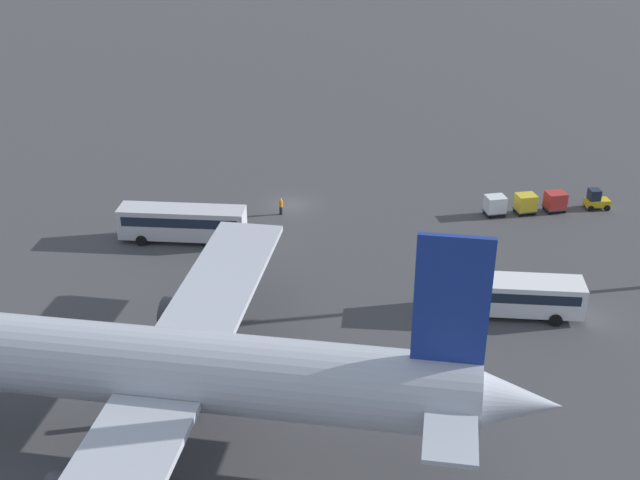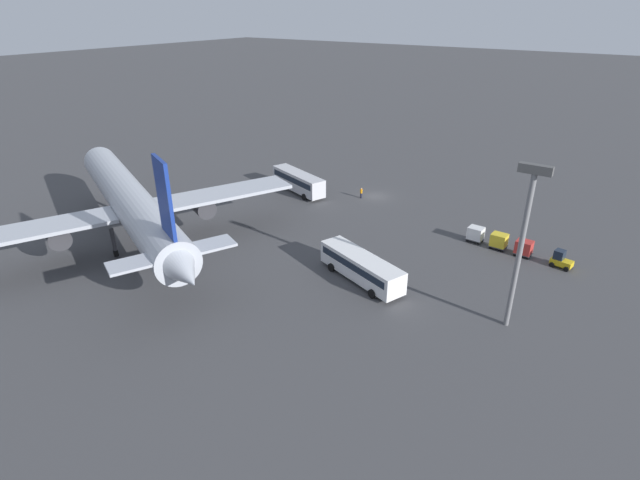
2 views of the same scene
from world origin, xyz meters
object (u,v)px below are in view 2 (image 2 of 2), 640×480
(cargo_cart_red, at_px, (524,247))
(baggage_tug, at_px, (561,260))
(airplane, at_px, (131,203))
(shuttle_bus_near, at_px, (298,181))
(shuttle_bus_far, at_px, (361,266))
(cargo_cart_yellow, at_px, (499,240))
(worker_person, at_px, (361,193))
(cargo_cart_white, at_px, (476,233))

(cargo_cart_red, bearing_deg, baggage_tug, 175.11)
(airplane, bearing_deg, cargo_cart_red, -124.95)
(shuttle_bus_near, distance_m, shuttle_bus_far, 30.47)
(baggage_tug, height_order, cargo_cart_yellow, baggage_tug)
(airplane, distance_m, shuttle_bus_near, 28.98)
(airplane, bearing_deg, baggage_tug, -127.81)
(shuttle_bus_near, xyz_separation_m, shuttle_bus_far, (-23.44, 19.46, -0.14))
(shuttle_bus_far, relative_size, baggage_tug, 4.62)
(baggage_tug, height_order, worker_person, baggage_tug)
(cargo_cart_yellow, bearing_deg, worker_person, -14.14)
(airplane, height_order, cargo_cart_white, airplane)
(airplane, relative_size, worker_person, 26.30)
(shuttle_bus_near, bearing_deg, worker_person, -141.91)
(baggage_tug, bearing_deg, cargo_cart_white, 4.06)
(cargo_cart_red, bearing_deg, shuttle_bus_far, 50.77)
(shuttle_bus_far, height_order, cargo_cart_red, shuttle_bus_far)
(worker_person, bearing_deg, cargo_cart_yellow, 165.86)
(shuttle_bus_near, bearing_deg, cargo_cart_white, -164.72)
(airplane, xyz_separation_m, shuttle_bus_far, (-28.12, -8.85, -4.18))
(cargo_cart_white, bearing_deg, airplane, 36.42)
(airplane, xyz_separation_m, baggage_tug, (-46.09, -25.08, -5.07))
(baggage_tug, relative_size, cargo_cart_white, 1.24)
(worker_person, relative_size, cargo_cart_white, 0.84)
(airplane, distance_m, shuttle_bus_far, 29.77)
(airplane, relative_size, cargo_cart_white, 21.99)
(cargo_cart_red, bearing_deg, worker_person, -13.10)
(shuttle_bus_near, height_order, baggage_tug, shuttle_bus_near)
(shuttle_bus_near, height_order, shuttle_bus_far, shuttle_bus_near)
(worker_person, relative_size, cargo_cart_red, 0.84)
(airplane, height_order, cargo_cart_red, airplane)
(shuttle_bus_far, height_order, baggage_tug, shuttle_bus_far)
(shuttle_bus_near, relative_size, cargo_cart_white, 5.74)
(airplane, xyz_separation_m, cargo_cart_yellow, (-38.54, -25.74, -4.82))
(airplane, bearing_deg, cargo_cart_white, -119.94)
(shuttle_bus_near, bearing_deg, cargo_cart_yellow, -164.98)
(cargo_cart_red, xyz_separation_m, cargo_cart_white, (6.29, -0.66, 0.00))
(shuttle_bus_far, distance_m, cargo_cart_white, 18.75)
(worker_person, xyz_separation_m, cargo_cart_yellow, (-23.78, 5.99, 0.32))
(cargo_cart_white, bearing_deg, shuttle_bus_near, -4.09)
(shuttle_bus_near, relative_size, baggage_tug, 4.62)
(baggage_tug, distance_m, cargo_cart_red, 4.43)
(baggage_tug, bearing_deg, shuttle_bus_near, 5.12)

